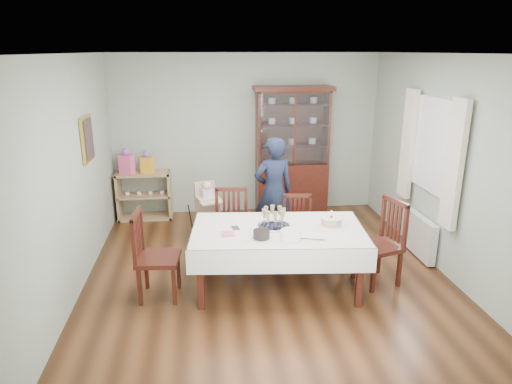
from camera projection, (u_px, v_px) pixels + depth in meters
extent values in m
plane|color=#593319|center=(267.00, 274.00, 5.81)|extent=(5.00, 5.00, 0.00)
plane|color=#9EAA99|center=(246.00, 135.00, 7.78)|extent=(4.50, 0.00, 4.50)
plane|color=#9EAA99|center=(71.00, 178.00, 5.15)|extent=(0.00, 5.00, 5.00)
plane|color=#9EAA99|center=(446.00, 166.00, 5.67)|extent=(0.00, 5.00, 5.00)
plane|color=white|center=(269.00, 53.00, 5.01)|extent=(5.00, 5.00, 0.00)
cube|color=#401A10|center=(278.00, 232.00, 5.28)|extent=(1.99, 1.23, 0.06)
cube|color=silver|center=(278.00, 229.00, 5.27)|extent=(2.10, 1.34, 0.01)
cube|color=#401A10|center=(291.00, 188.00, 7.91)|extent=(1.20, 0.45, 0.90)
cube|color=white|center=(295.00, 129.00, 7.41)|extent=(1.12, 0.01, 1.16)
cube|color=#401A10|center=(293.00, 88.00, 7.40)|extent=(1.30, 0.48, 0.07)
cube|color=tan|center=(146.00, 217.00, 7.77)|extent=(0.90, 0.38, 0.04)
cube|color=tan|center=(145.00, 195.00, 7.65)|extent=(0.90, 0.38, 0.03)
cube|color=tan|center=(143.00, 174.00, 7.54)|extent=(0.90, 0.38, 0.04)
cube|color=tan|center=(119.00, 196.00, 7.60)|extent=(0.04, 0.38, 0.80)
cube|color=tan|center=(170.00, 195.00, 7.70)|extent=(0.04, 0.38, 0.80)
cube|color=gold|center=(87.00, 139.00, 5.82)|extent=(0.04, 0.48, 0.58)
cube|color=white|center=(434.00, 146.00, 5.89)|extent=(0.04, 1.02, 1.22)
cube|color=silver|center=(454.00, 165.00, 5.33)|extent=(0.07, 0.30, 1.55)
cube|color=silver|center=(408.00, 144.00, 6.50)|extent=(0.07, 0.30, 1.55)
cube|color=white|center=(419.00, 236.00, 6.26)|extent=(0.10, 0.80, 0.55)
cube|color=#401A10|center=(231.00, 232.00, 5.96)|extent=(0.50, 0.50, 0.05)
cube|color=#401A10|center=(231.00, 207.00, 6.07)|extent=(0.43, 0.10, 0.53)
cube|color=#401A10|center=(298.00, 233.00, 6.04)|extent=(0.45, 0.45, 0.05)
cube|color=#401A10|center=(297.00, 211.00, 6.14)|extent=(0.39, 0.08, 0.48)
cube|color=#401A10|center=(158.00, 259.00, 5.17)|extent=(0.50, 0.50, 0.05)
cube|color=#401A10|center=(138.00, 236.00, 5.07)|extent=(0.08, 0.45, 0.55)
cube|color=#401A10|center=(378.00, 246.00, 5.49)|extent=(0.58, 0.58, 0.05)
cube|color=#401A10|center=(394.00, 221.00, 5.48)|extent=(0.17, 0.44, 0.55)
imported|color=black|center=(273.00, 191.00, 6.55)|extent=(0.64, 0.47, 1.58)
cube|color=tan|center=(208.00, 204.00, 6.64)|extent=(0.38, 0.35, 0.22)
cube|color=tan|center=(207.00, 192.00, 6.58)|extent=(0.31, 0.15, 0.25)
cube|color=tan|center=(207.00, 199.00, 6.62)|extent=(0.35, 0.24, 0.03)
cube|color=silver|center=(207.00, 194.00, 6.59)|extent=(0.19, 0.17, 0.16)
sphere|color=beige|center=(207.00, 186.00, 6.56)|extent=(0.14, 0.14, 0.14)
cylinder|color=silver|center=(274.00, 226.00, 5.33)|extent=(0.37, 0.37, 0.01)
torus|color=silver|center=(274.00, 225.00, 5.33)|extent=(0.38, 0.38, 0.01)
cylinder|color=white|center=(331.00, 225.00, 5.36)|extent=(0.28, 0.28, 0.02)
cylinder|color=brown|center=(331.00, 221.00, 5.34)|extent=(0.24, 0.24, 0.09)
cylinder|color=silver|center=(331.00, 218.00, 5.33)|extent=(0.24, 0.24, 0.01)
cylinder|color=#F24C4C|center=(331.00, 214.00, 5.31)|extent=(0.01, 0.01, 0.07)
sphere|color=yellow|center=(332.00, 211.00, 5.30)|extent=(0.02, 0.02, 0.02)
cylinder|color=black|center=(261.00, 234.00, 5.00)|extent=(0.19, 0.19, 0.09)
cylinder|color=white|center=(291.00, 235.00, 4.98)|extent=(0.25, 0.25, 0.10)
cube|color=#EA5692|center=(228.00, 234.00, 5.10)|extent=(0.14, 0.14, 0.02)
cube|color=silver|center=(312.00, 239.00, 4.96)|extent=(0.27, 0.10, 0.01)
cube|color=#EA5692|center=(127.00, 164.00, 7.44)|extent=(0.26, 0.22, 0.31)
sphere|color=#E533B2|center=(126.00, 152.00, 7.38)|extent=(0.12, 0.12, 0.12)
cube|color=gold|center=(147.00, 165.00, 7.49)|extent=(0.23, 0.19, 0.26)
sphere|color=#E533B2|center=(147.00, 154.00, 7.43)|extent=(0.12, 0.12, 0.12)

